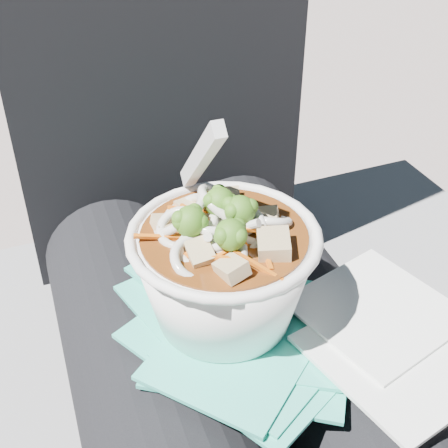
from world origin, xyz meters
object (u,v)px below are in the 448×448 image
object	(u,v)px
stone_ledge	(197,433)
lap	(234,367)
udon_bowl	(223,264)
plastic_bag	(246,322)
person_body	(205,293)

from	to	relation	value
stone_ledge	lap	distance (m)	0.34
stone_ledge	udon_bowl	distance (m)	0.49
stone_ledge	plastic_bag	distance (m)	0.43
stone_ledge	person_body	size ratio (longest dim) A/B	1.00
udon_bowl	person_body	bearing A→B (deg)	81.09
plastic_bag	udon_bowl	xyz separation A→B (m)	(-0.02, 0.01, 0.07)
lap	person_body	bearing A→B (deg)	90.00
lap	udon_bowl	distance (m)	0.15
lap	plastic_bag	distance (m)	0.09
lap	udon_bowl	bearing A→B (deg)	-141.78
stone_ledge	person_body	bearing A→B (deg)	-90.00
lap	person_body	xyz separation A→B (m)	(0.00, 0.09, 0.02)
stone_ledge	plastic_bag	world-z (taller)	plastic_bag
stone_ledge	udon_bowl	xyz separation A→B (m)	(-0.02, -0.16, 0.46)
stone_ledge	udon_bowl	size ratio (longest dim) A/B	5.07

